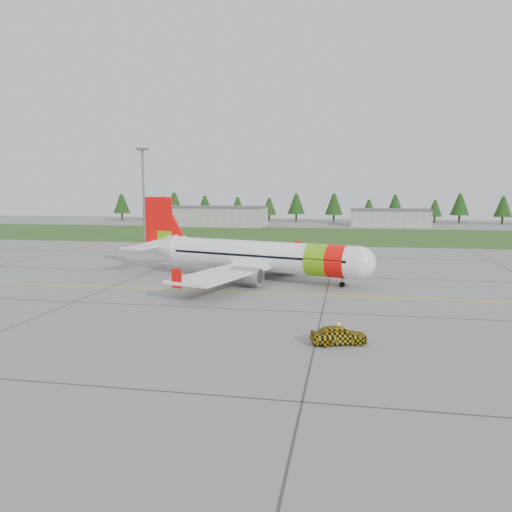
# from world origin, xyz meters

# --- Properties ---
(ground) EXTENTS (320.00, 320.00, 0.00)m
(ground) POSITION_xyz_m (0.00, 0.00, 0.00)
(ground) COLOR gray
(ground) RESTS_ON ground
(aircraft) EXTENTS (33.33, 31.50, 10.37)m
(aircraft) POSITION_xyz_m (0.58, 16.25, 2.99)
(aircraft) COLOR white
(aircraft) RESTS_ON ground
(follow_me_car) EXTENTS (1.85, 2.01, 4.14)m
(follow_me_car) POSITION_xyz_m (11.69, -9.31, 2.07)
(follow_me_car) COLOR gold
(follow_me_car) RESTS_ON ground
(service_van) EXTENTS (1.96, 1.88, 4.86)m
(service_van) POSITION_xyz_m (-28.57, 58.96, 2.43)
(service_van) COLOR silver
(service_van) RESTS_ON ground
(grass_strip) EXTENTS (320.00, 50.00, 0.03)m
(grass_strip) POSITION_xyz_m (0.00, 82.00, 0.01)
(grass_strip) COLOR #30561E
(grass_strip) RESTS_ON ground
(taxi_guideline) EXTENTS (120.00, 0.25, 0.02)m
(taxi_guideline) POSITION_xyz_m (0.00, 8.00, 0.01)
(taxi_guideline) COLOR gold
(taxi_guideline) RESTS_ON ground
(hangar_west) EXTENTS (32.00, 14.00, 6.00)m
(hangar_west) POSITION_xyz_m (-30.00, 110.00, 3.00)
(hangar_west) COLOR #A8A8A3
(hangar_west) RESTS_ON ground
(hangar_east) EXTENTS (24.00, 12.00, 5.20)m
(hangar_east) POSITION_xyz_m (25.00, 118.00, 2.60)
(hangar_east) COLOR #A8A8A3
(hangar_east) RESTS_ON ground
(floodlight_mast) EXTENTS (0.50, 0.50, 20.00)m
(floodlight_mast) POSITION_xyz_m (-32.00, 58.00, 10.00)
(floodlight_mast) COLOR slate
(floodlight_mast) RESTS_ON ground
(treeline) EXTENTS (160.00, 8.00, 10.00)m
(treeline) POSITION_xyz_m (0.00, 138.00, 5.00)
(treeline) COLOR #1C3F14
(treeline) RESTS_ON ground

